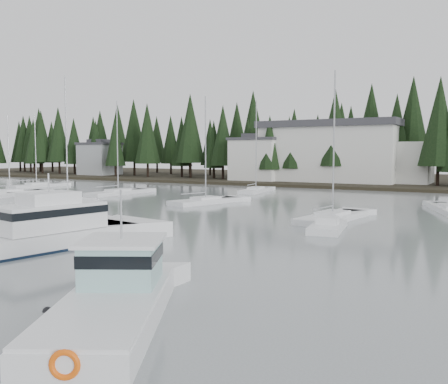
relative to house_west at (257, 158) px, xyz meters
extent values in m
cube|color=black|center=(18.00, 18.00, -4.65)|extent=(240.00, 54.00, 1.00)
cube|color=silver|center=(0.00, 0.00, -0.40)|extent=(9.00, 7.00, 7.50)
cube|color=#38383D|center=(0.00, 0.00, 3.60)|extent=(9.54, 7.42, 0.50)
cube|color=#38383D|center=(0.00, 0.00, 4.20)|extent=(4.95, 3.85, 0.80)
cube|color=#999EA0|center=(-42.00, 2.00, -0.65)|extent=(8.00, 7.00, 7.00)
cube|color=#38383D|center=(-42.00, 2.00, 3.10)|extent=(8.48, 7.42, 0.50)
cube|color=#38383D|center=(-42.00, 2.00, 3.70)|extent=(4.40, 3.85, 0.80)
cube|color=silver|center=(13.00, 3.00, 0.85)|extent=(24.00, 10.00, 10.00)
cube|color=#38383D|center=(13.00, 3.00, 6.15)|extent=(25.00, 11.00, 1.20)
cube|color=silver|center=(25.00, 5.00, -0.65)|extent=(10.00, 8.00, 7.00)
cube|color=white|center=(14.00, -61.87, -4.55)|extent=(5.82, 10.18, 1.40)
cube|color=white|center=(14.00, -61.87, -3.80)|extent=(5.70, 9.97, 0.13)
cube|color=#46190E|center=(14.55, -60.01, -3.04)|extent=(3.35, 3.53, 1.50)
cube|color=white|center=(14.55, -60.01, -2.24)|extent=(3.77, 3.99, 0.13)
cube|color=black|center=(14.55, -60.01, -2.74)|extent=(3.43, 3.59, 0.43)
cylinder|color=#A5A8AD|center=(14.55, -60.01, -1.33)|extent=(0.08, 0.08, 1.72)
cube|color=black|center=(11.43, -61.11, -4.71)|extent=(2.21, 3.66, 0.59)
cube|color=white|center=(17.16, -64.60, -4.49)|extent=(5.72, 12.57, 1.76)
cube|color=black|center=(17.16, -64.60, -4.62)|extent=(5.77, 12.63, 0.24)
cube|color=white|center=(17.26, -64.00, -2.78)|extent=(4.08, 6.72, 1.60)
cube|color=black|center=(17.26, -64.00, -2.40)|extent=(4.16, 6.79, 0.44)
cube|color=white|center=(17.26, -64.00, -1.63)|extent=(2.74, 3.48, 0.72)
cylinder|color=#A5A8AD|center=(17.26, -64.00, -0.75)|extent=(0.10, 0.10, 1.21)
cube|color=white|center=(30.00, -72.52, -4.54)|extent=(7.17, 9.50, 1.48)
cube|color=white|center=(30.00, -72.52, -3.75)|extent=(7.03, 9.31, 0.14)
cube|color=#94C3C2|center=(29.12, -70.93, -2.95)|extent=(3.60, 3.65, 1.59)
cube|color=white|center=(29.12, -70.93, -2.10)|extent=(4.06, 4.12, 0.14)
cube|color=black|center=(29.12, -70.93, -2.63)|extent=(3.68, 3.72, 0.45)
cylinder|color=#A5A8AD|center=(29.12, -70.93, -1.13)|extent=(0.08, 0.08, 1.82)
torus|color=#F2590C|center=(32.19, -76.50, -4.03)|extent=(0.77, 0.52, 0.80)
cube|color=white|center=(28.46, -43.59, -4.68)|extent=(3.91, 9.77, 1.05)
cube|color=white|center=(28.46, -43.59, -4.03)|extent=(2.34, 3.44, 0.30)
cylinder|color=#A5A8AD|center=(28.46, -43.59, 1.90)|extent=(0.14, 0.14, 12.10)
cube|color=white|center=(-26.19, -29.13, -4.68)|extent=(3.11, 9.62, 1.05)
cube|color=white|center=(-26.19, -29.13, -4.03)|extent=(2.00, 3.32, 0.30)
cylinder|color=#A5A8AD|center=(-26.19, -29.13, 1.59)|extent=(0.14, 0.14, 11.49)
cube|color=white|center=(9.64, -20.17, -4.68)|extent=(3.48, 9.04, 1.05)
cube|color=white|center=(9.64, -20.17, -4.03)|extent=(2.05, 3.18, 0.30)
cylinder|color=#A5A8AD|center=(9.64, -20.17, 2.17)|extent=(0.14, 0.14, 12.66)
cube|color=white|center=(1.30, -47.83, -4.68)|extent=(6.50, 9.52, 1.05)
cube|color=white|center=(1.30, -47.83, -4.03)|extent=(2.99, 3.64, 0.30)
cylinder|color=#A5A8AD|center=(1.30, -47.83, 2.42)|extent=(0.14, 0.14, 13.15)
cube|color=white|center=(11.67, -37.13, -4.68)|extent=(5.20, 9.45, 1.05)
cube|color=white|center=(11.67, -37.13, -4.03)|extent=(2.76, 3.49, 0.30)
cylinder|color=#A5A8AD|center=(11.67, -37.13, 1.60)|extent=(0.14, 0.14, 11.50)
cube|color=white|center=(-5.07, -32.97, -4.68)|extent=(2.83, 10.39, 1.05)
cube|color=white|center=(-5.07, -32.97, -4.03)|extent=(1.91, 3.55, 0.30)
cylinder|color=#A5A8AD|center=(-5.07, -32.97, 1.94)|extent=(0.14, 0.14, 12.19)
cube|color=white|center=(-17.44, -40.76, -4.68)|extent=(5.24, 9.19, 1.05)
cube|color=white|center=(-17.44, -40.76, -4.03)|extent=(2.78, 3.42, 0.30)
cylinder|color=#A5A8AD|center=(-17.44, -40.76, 1.04)|extent=(0.14, 0.14, 10.40)
cube|color=white|center=(29.84, -49.12, -4.60)|extent=(3.14, 6.12, 0.90)
cube|color=white|center=(29.84, -49.12, -3.90)|extent=(1.79, 2.09, 0.55)
sphere|color=black|center=(26.98, -72.58, -4.65)|extent=(0.36, 0.36, 0.36)
camera|label=1|loc=(41.44, -84.78, 1.16)|focal=40.00mm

